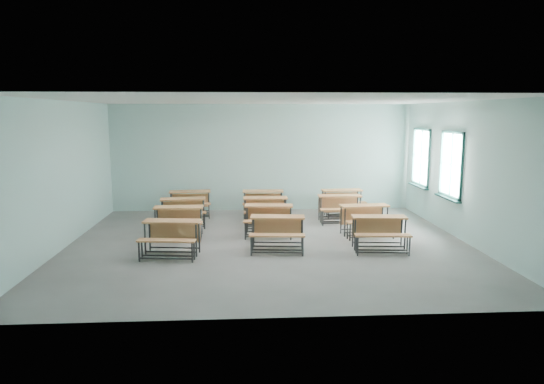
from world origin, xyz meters
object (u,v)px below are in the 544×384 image
(desk_unit_r0c1, at_px, (277,228))
(desk_unit_r3c2, at_px, (343,198))
(desk_unit_r1c2, at_px, (366,215))
(desk_unit_r2c1, at_px, (266,207))
(desk_unit_r2c0, at_px, (183,208))
(desk_unit_r3c0, at_px, (190,200))
(desk_unit_r0c0, at_px, (171,233))
(desk_unit_r1c1, at_px, (269,215))
(desk_unit_r1c0, at_px, (178,217))
(desk_unit_r2c2, at_px, (340,204))
(desk_unit_r3c1, at_px, (263,199))
(desk_unit_r0c2, at_px, (380,228))

(desk_unit_r0c1, height_order, desk_unit_r3c2, same)
(desk_unit_r1c2, bearing_deg, desk_unit_r2c1, 146.38)
(desk_unit_r0c1, height_order, desk_unit_r1c2, same)
(desk_unit_r2c0, bearing_deg, desk_unit_r3c0, 80.99)
(desk_unit_r0c0, distance_m, desk_unit_r1c1, 2.64)
(desk_unit_r0c0, relative_size, desk_unit_r3c0, 1.02)
(desk_unit_r1c0, xyz_separation_m, desk_unit_r3c2, (4.43, 2.34, 0.00))
(desk_unit_r1c0, xyz_separation_m, desk_unit_r2c1, (2.13, 1.17, 0.00))
(desk_unit_r1c0, height_order, desk_unit_r2c1, same)
(desk_unit_r1c0, relative_size, desk_unit_r2c2, 1.00)
(desk_unit_r1c0, relative_size, desk_unit_r3c2, 0.97)
(desk_unit_r0c1, relative_size, desk_unit_r2c1, 1.05)
(desk_unit_r1c2, distance_m, desk_unit_r2c2, 1.49)
(desk_unit_r3c2, bearing_deg, desk_unit_r1c0, -156.43)
(desk_unit_r2c2, xyz_separation_m, desk_unit_r3c1, (-2.05, 0.94, 0.00))
(desk_unit_r3c0, bearing_deg, desk_unit_r1c0, -94.71)
(desk_unit_r1c1, bearing_deg, desk_unit_r3c2, 49.84)
(desk_unit_r2c1, xyz_separation_m, desk_unit_r3c0, (-2.11, 1.21, 0.00))
(desk_unit_r0c0, xyz_separation_m, desk_unit_r2c0, (-0.07, 2.69, 0.00))
(desk_unit_r0c2, height_order, desk_unit_r3c1, same)
(desk_unit_r2c2, bearing_deg, desk_unit_r3c2, 75.41)
(desk_unit_r0c1, distance_m, desk_unit_r1c2, 2.50)
(desk_unit_r1c1, distance_m, desk_unit_r2c1, 1.10)
(desk_unit_r2c0, xyz_separation_m, desk_unit_r3c1, (2.14, 1.16, 0.00))
(desk_unit_r3c1, xyz_separation_m, desk_unit_r3c2, (2.32, 0.02, 0.00))
(desk_unit_r1c1, relative_size, desk_unit_r1c2, 0.99)
(desk_unit_r1c0, xyz_separation_m, desk_unit_r2c2, (4.16, 1.38, 0.00))
(desk_unit_r3c2, bearing_deg, desk_unit_r2c1, -157.29)
(desk_unit_r2c2, bearing_deg, desk_unit_r1c2, -76.58)
(desk_unit_r3c2, bearing_deg, desk_unit_r0c2, -93.69)
(desk_unit_r0c1, xyz_separation_m, desk_unit_r0c2, (2.20, -0.14, 0.00))
(desk_unit_r1c0, distance_m, desk_unit_r3c2, 5.01)
(desk_unit_r0c2, distance_m, desk_unit_r2c1, 3.46)
(desk_unit_r3c0, bearing_deg, desk_unit_r1c1, -51.49)
(desk_unit_r1c1, bearing_deg, desk_unit_r2c1, 96.13)
(desk_unit_r0c0, bearing_deg, desk_unit_r1c1, 43.81)
(desk_unit_r0c1, xyz_separation_m, desk_unit_r2c2, (1.89, 2.62, 0.00))
(desk_unit_r0c0, height_order, desk_unit_r2c0, same)
(desk_unit_r3c0, bearing_deg, desk_unit_r3c2, -4.68)
(desk_unit_r1c1, bearing_deg, desk_unit_r0c0, -137.89)
(desk_unit_r2c1, height_order, desk_unit_r3c1, same)
(desk_unit_r2c2, distance_m, desk_unit_r3c2, 1.00)
(desk_unit_r1c2, relative_size, desk_unit_r2c2, 1.05)
(desk_unit_r0c1, distance_m, desk_unit_r1c1, 1.32)
(desk_unit_r1c0, relative_size, desk_unit_r3c0, 0.97)
(desk_unit_r2c2, bearing_deg, desk_unit_r0c2, -82.91)
(desk_unit_r1c0, distance_m, desk_unit_r1c2, 4.49)
(desk_unit_r0c1, distance_m, desk_unit_r1c0, 2.59)
(desk_unit_r3c2, bearing_deg, desk_unit_r2c2, -109.68)
(desk_unit_r0c1, bearing_deg, desk_unit_r3c2, 64.26)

